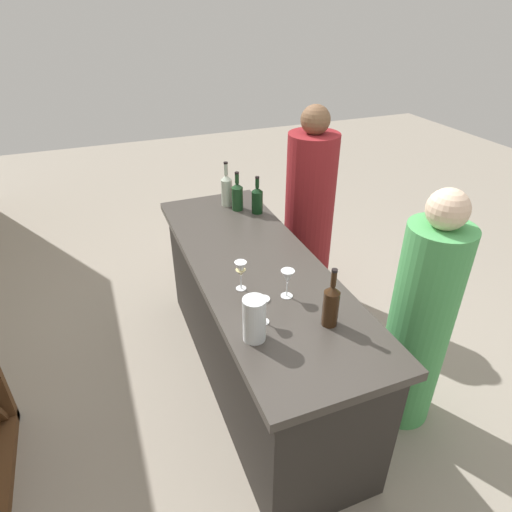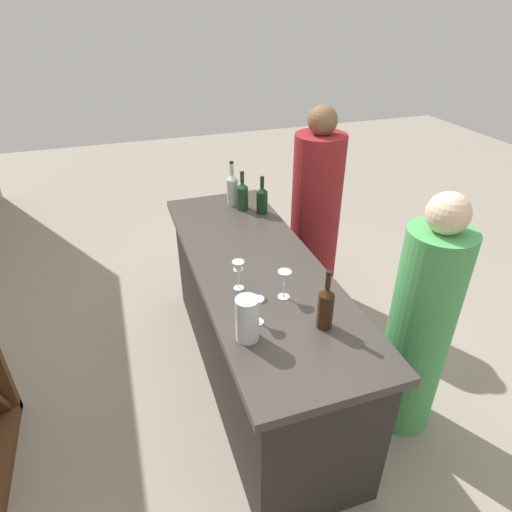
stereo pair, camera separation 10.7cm
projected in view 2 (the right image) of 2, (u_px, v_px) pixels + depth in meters
ground_plane at (256, 375)px, 3.04m from camera, size 12.00×12.00×0.00m
bar_counter at (256, 323)px, 2.80m from camera, size 2.13×0.72×0.92m
wine_bottle_leftmost_amber_brown at (326, 306)px, 2.02m from camera, size 0.08×0.08×0.31m
wine_bottle_second_left_dark_green at (262, 199)px, 3.11m from camera, size 0.08×0.08×0.27m
wine_bottle_center_olive_green at (242, 195)px, 3.16m from camera, size 0.08×0.08×0.29m
wine_bottle_second_right_clear_pale at (232, 189)px, 3.22m from camera, size 0.08×0.08×0.33m
wine_glass_near_left at (284, 279)px, 2.22m from camera, size 0.07×0.07×0.16m
wine_glass_near_center at (258, 306)px, 2.06m from camera, size 0.06×0.06×0.14m
wine_glass_near_right at (238, 270)px, 2.29m from camera, size 0.07×0.07×0.17m
water_pitcher at (247, 319)px, 1.95m from camera, size 0.11×0.11×0.22m
person_left_guest at (419, 329)px, 2.41m from camera, size 0.42×0.42×1.50m
person_center_guest at (315, 218)px, 3.48m from camera, size 0.46×0.46×1.62m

